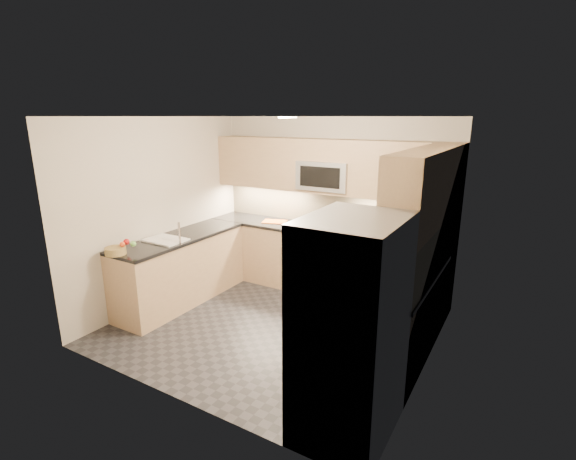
% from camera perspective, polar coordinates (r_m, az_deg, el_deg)
% --- Properties ---
extents(floor, '(3.60, 3.20, 0.00)m').
position_cam_1_polar(floor, '(5.28, -1.98, -13.02)').
color(floor, black).
rests_on(floor, ground).
extents(ceiling, '(3.60, 3.20, 0.02)m').
position_cam_1_polar(ceiling, '(4.65, -2.27, 15.26)').
color(ceiling, beige).
rests_on(ceiling, wall_back).
extents(wall_back, '(3.60, 0.02, 2.50)m').
position_cam_1_polar(wall_back, '(6.18, 5.91, 3.52)').
color(wall_back, '#BCB4A4').
rests_on(wall_back, floor).
extents(wall_front, '(3.60, 0.02, 2.50)m').
position_cam_1_polar(wall_front, '(3.63, -15.90, -5.46)').
color(wall_front, '#BCB4A4').
rests_on(wall_front, floor).
extents(wall_left, '(0.02, 3.20, 2.50)m').
position_cam_1_polar(wall_left, '(5.95, -16.89, 2.48)').
color(wall_left, '#BCB4A4').
rests_on(wall_left, floor).
extents(wall_right, '(0.02, 3.20, 2.50)m').
position_cam_1_polar(wall_right, '(4.16, 19.27, -3.08)').
color(wall_right, '#BCB4A4').
rests_on(wall_right, floor).
extents(base_cab_back_left, '(1.42, 0.60, 0.90)m').
position_cam_1_polar(base_cab_back_left, '(6.66, -3.93, -2.70)').
color(base_cab_back_left, tan).
rests_on(base_cab_back_left, floor).
extents(base_cab_back_right, '(1.42, 0.60, 0.90)m').
position_cam_1_polar(base_cab_back_right, '(5.77, 14.33, -6.02)').
color(base_cab_back_right, tan).
rests_on(base_cab_back_right, floor).
extents(base_cab_right, '(0.60, 1.70, 0.90)m').
position_cam_1_polar(base_cab_right, '(4.66, 15.11, -11.41)').
color(base_cab_right, tan).
rests_on(base_cab_right, floor).
extents(base_cab_peninsula, '(0.60, 2.00, 0.90)m').
position_cam_1_polar(base_cab_peninsula, '(5.96, -14.33, -5.33)').
color(base_cab_peninsula, tan).
rests_on(base_cab_peninsula, floor).
extents(countertop_back_left, '(1.42, 0.63, 0.04)m').
position_cam_1_polar(countertop_back_left, '(6.53, -4.01, 1.22)').
color(countertop_back_left, black).
rests_on(countertop_back_left, base_cab_back_left).
extents(countertop_back_right, '(1.42, 0.63, 0.04)m').
position_cam_1_polar(countertop_back_right, '(5.62, 14.64, -1.55)').
color(countertop_back_right, black).
rests_on(countertop_back_right, base_cab_back_right).
extents(countertop_right, '(0.63, 1.70, 0.04)m').
position_cam_1_polar(countertop_right, '(4.47, 15.53, -6.01)').
color(countertop_right, black).
rests_on(countertop_right, base_cab_right).
extents(countertop_peninsula, '(0.63, 2.00, 0.04)m').
position_cam_1_polar(countertop_peninsula, '(5.82, -14.63, -0.99)').
color(countertop_peninsula, black).
rests_on(countertop_peninsula, base_cab_peninsula).
extents(upper_cab_back, '(3.60, 0.35, 0.75)m').
position_cam_1_polar(upper_cab_back, '(5.93, 5.34, 8.67)').
color(upper_cab_back, tan).
rests_on(upper_cab_back, wall_back).
extents(upper_cab_right, '(0.35, 1.95, 0.75)m').
position_cam_1_polar(upper_cab_right, '(4.33, 18.42, 5.52)').
color(upper_cab_right, tan).
rests_on(upper_cab_right, wall_right).
extents(backsplash_back, '(3.60, 0.01, 0.51)m').
position_cam_1_polar(backsplash_back, '(6.19, 5.88, 3.02)').
color(backsplash_back, tan).
rests_on(backsplash_back, wall_back).
extents(backsplash_right, '(0.01, 2.30, 0.51)m').
position_cam_1_polar(backsplash_right, '(4.61, 20.30, -2.17)').
color(backsplash_right, tan).
rests_on(backsplash_right, wall_right).
extents(gas_range, '(0.76, 0.65, 0.91)m').
position_cam_1_polar(gas_range, '(6.11, 4.42, -4.32)').
color(gas_range, '#A5A8AD').
rests_on(gas_range, floor).
extents(range_cooktop, '(0.76, 0.65, 0.03)m').
position_cam_1_polar(range_cooktop, '(5.97, 4.51, -0.16)').
color(range_cooktop, black).
rests_on(range_cooktop, gas_range).
extents(oven_door_glass, '(0.62, 0.02, 0.45)m').
position_cam_1_polar(oven_door_glass, '(5.84, 2.98, -5.31)').
color(oven_door_glass, black).
rests_on(oven_door_glass, gas_range).
extents(oven_handle, '(0.60, 0.02, 0.02)m').
position_cam_1_polar(oven_handle, '(5.73, 2.93, -2.85)').
color(oven_handle, '#B2B5BA').
rests_on(oven_handle, gas_range).
extents(microwave, '(0.76, 0.40, 0.40)m').
position_cam_1_polar(microwave, '(5.93, 5.21, 7.45)').
color(microwave, '#9EA0A5').
rests_on(microwave, upper_cab_back).
extents(microwave_door, '(0.60, 0.01, 0.28)m').
position_cam_1_polar(microwave_door, '(5.74, 4.32, 7.22)').
color(microwave_door, black).
rests_on(microwave_door, microwave).
extents(refrigerator, '(0.70, 0.90, 1.80)m').
position_cam_1_polar(refrigerator, '(3.36, 8.56, -13.34)').
color(refrigerator, '#9A9DA1').
rests_on(refrigerator, floor).
extents(fridge_handle_left, '(0.02, 0.02, 1.20)m').
position_cam_1_polar(fridge_handle_left, '(3.33, 1.34, -12.45)').
color(fridge_handle_left, '#B2B5BA').
rests_on(fridge_handle_left, refrigerator).
extents(fridge_handle_right, '(0.02, 0.02, 1.20)m').
position_cam_1_polar(fridge_handle_right, '(3.62, 4.18, -10.14)').
color(fridge_handle_right, '#B2B5BA').
rests_on(fridge_handle_right, refrigerator).
extents(sink_basin, '(0.52, 0.38, 0.16)m').
position_cam_1_polar(sink_basin, '(5.67, -16.38, -1.98)').
color(sink_basin, white).
rests_on(sink_basin, base_cab_peninsula).
extents(faucet, '(0.03, 0.03, 0.28)m').
position_cam_1_polar(faucet, '(5.43, -14.65, -0.40)').
color(faucet, silver).
rests_on(faucet, countertop_peninsula).
extents(utensil_bowl, '(0.38, 0.38, 0.18)m').
position_cam_1_polar(utensil_bowl, '(5.40, 17.19, -1.23)').
color(utensil_bowl, '#56A546').
rests_on(utensil_bowl, countertop_back_right).
extents(cutting_board, '(0.41, 0.34, 0.01)m').
position_cam_1_polar(cutting_board, '(6.38, -1.84, 1.16)').
color(cutting_board, '#CD5713').
rests_on(cutting_board, countertop_back_left).
extents(fruit_basket, '(0.28, 0.28, 0.09)m').
position_cam_1_polar(fruit_basket, '(5.27, -22.52, -2.66)').
color(fruit_basket, '#9D8449').
rests_on(fruit_basket, countertop_peninsula).
extents(fruit_apple, '(0.07, 0.07, 0.07)m').
position_cam_1_polar(fruit_apple, '(5.33, -21.23, -1.52)').
color(fruit_apple, '#AC1314').
rests_on(fruit_apple, fruit_basket).
extents(fruit_pear, '(0.07, 0.07, 0.07)m').
position_cam_1_polar(fruit_pear, '(5.22, -20.42, -1.79)').
color(fruit_pear, '#73BB50').
rests_on(fruit_pear, fruit_basket).
extents(dish_towel_check, '(0.17, 0.04, 0.33)m').
position_cam_1_polar(dish_towel_check, '(5.79, 2.38, -4.42)').
color(dish_towel_check, white).
rests_on(dish_towel_check, oven_handle).
extents(dish_towel_blue, '(0.17, 0.02, 0.32)m').
position_cam_1_polar(dish_towel_blue, '(5.68, 4.69, -4.86)').
color(dish_towel_blue, '#304D84').
rests_on(dish_towel_blue, oven_handle).
extents(fruit_orange, '(0.06, 0.06, 0.06)m').
position_cam_1_polar(fruit_orange, '(5.25, -21.72, -1.84)').
color(fruit_orange, '#FF501C').
rests_on(fruit_orange, fruit_basket).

